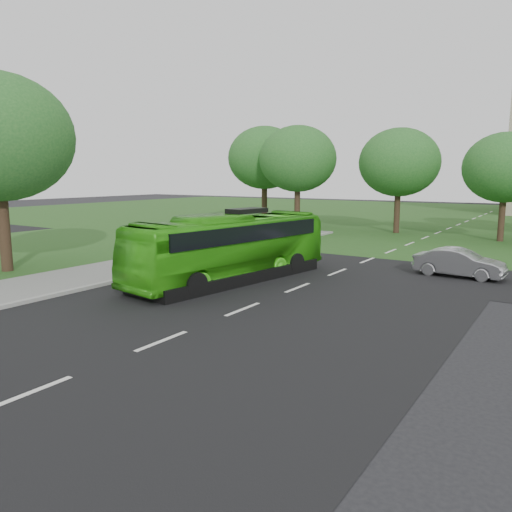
{
  "coord_description": "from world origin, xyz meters",
  "views": [
    {
      "loc": [
        9.5,
        -11.79,
        4.59
      ],
      "look_at": [
        -0.58,
        3.73,
        1.6
      ],
      "focal_mm": 35.0,
      "sensor_mm": 36.0,
      "label": 1
    }
  ],
  "objects_px": {
    "tree_park_a": "(298,159)",
    "bus": "(231,248)",
    "sedan": "(459,263)",
    "tree_park_f": "(265,158)",
    "tree_park_c": "(506,168)",
    "tree_park_b": "(399,162)"
  },
  "relations": [
    {
      "from": "tree_park_a",
      "to": "sedan",
      "type": "relative_size",
      "value": 2.24
    },
    {
      "from": "bus",
      "to": "tree_park_a",
      "type": "bearing_deg",
      "value": 119.61
    },
    {
      "from": "tree_park_a",
      "to": "bus",
      "type": "bearing_deg",
      "value": -69.12
    },
    {
      "from": "tree_park_c",
      "to": "sedan",
      "type": "height_order",
      "value": "tree_park_c"
    },
    {
      "from": "tree_park_b",
      "to": "tree_park_c",
      "type": "xyz_separation_m",
      "value": [
        7.79,
        -1.24,
        -0.48
      ]
    },
    {
      "from": "tree_park_b",
      "to": "sedan",
      "type": "bearing_deg",
      "value": -63.64
    },
    {
      "from": "tree_park_b",
      "to": "bus",
      "type": "distance_m",
      "value": 22.66
    },
    {
      "from": "tree_park_c",
      "to": "sedan",
      "type": "bearing_deg",
      "value": -89.51
    },
    {
      "from": "tree_park_f",
      "to": "tree_park_a",
      "type": "bearing_deg",
      "value": -20.74
    },
    {
      "from": "tree_park_b",
      "to": "tree_park_f",
      "type": "distance_m",
      "value": 12.81
    },
    {
      "from": "bus",
      "to": "tree_park_b",
      "type": "bearing_deg",
      "value": 97.73
    },
    {
      "from": "tree_park_b",
      "to": "tree_park_f",
      "type": "xyz_separation_m",
      "value": [
        -12.79,
        0.32,
        0.6
      ]
    },
    {
      "from": "tree_park_a",
      "to": "bus",
      "type": "relative_size",
      "value": 0.84
    },
    {
      "from": "tree_park_c",
      "to": "sedan",
      "type": "distance_m",
      "value": 15.42
    },
    {
      "from": "tree_park_c",
      "to": "bus",
      "type": "height_order",
      "value": "tree_park_c"
    },
    {
      "from": "bus",
      "to": "sedan",
      "type": "bearing_deg",
      "value": 45.83
    },
    {
      "from": "tree_park_b",
      "to": "sedan",
      "type": "distance_m",
      "value": 18.52
    },
    {
      "from": "bus",
      "to": "tree_park_f",
      "type": "bearing_deg",
      "value": 127.5
    },
    {
      "from": "tree_park_f",
      "to": "bus",
      "type": "relative_size",
      "value": 0.87
    },
    {
      "from": "tree_park_f",
      "to": "bus",
      "type": "bearing_deg",
      "value": -61.24
    },
    {
      "from": "tree_park_b",
      "to": "tree_park_c",
      "type": "relative_size",
      "value": 1.1
    },
    {
      "from": "tree_park_a",
      "to": "sedan",
      "type": "bearing_deg",
      "value": -41.93
    }
  ]
}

